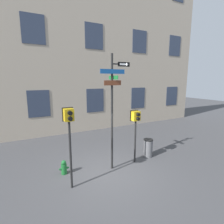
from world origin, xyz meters
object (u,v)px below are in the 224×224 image
street_sign_pole (113,103)px  pedestrian_signal_right (136,121)px  trash_bin (148,148)px  fire_hydrant (64,167)px  pedestrian_signal_left (69,126)px

street_sign_pole → pedestrian_signal_right: size_ratio=1.96×
street_sign_pole → trash_bin: street_sign_pole is taller
street_sign_pole → trash_bin: bearing=6.4°
street_sign_pole → fire_hydrant: bearing=165.6°
pedestrian_signal_left → fire_hydrant: (-0.04, 1.10, -2.03)m
fire_hydrant → trash_bin: size_ratio=0.65×
pedestrian_signal_left → pedestrian_signal_right: pedestrian_signal_left is taller
pedestrian_signal_left → pedestrian_signal_right: (3.20, 0.62, -0.32)m
trash_bin → fire_hydrant: bearing=176.1°
pedestrian_signal_left → fire_hydrant: bearing=92.1°
pedestrian_signal_left → fire_hydrant: pedestrian_signal_left is taller
pedestrian_signal_right → trash_bin: 1.81m
fire_hydrant → street_sign_pole: bearing=-14.4°
pedestrian_signal_right → trash_bin: (0.94, 0.19, -1.54)m
pedestrian_signal_right → pedestrian_signal_left: bearing=-169.0°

